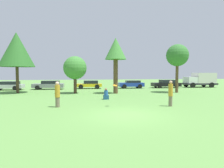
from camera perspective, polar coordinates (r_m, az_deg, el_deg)
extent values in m
plane|color=#5B8E42|center=(10.93, 3.77, -9.23)|extent=(120.00, 120.00, 0.00)
cylinder|color=#726651|center=(13.79, -16.00, -5.27)|extent=(0.29, 0.29, 0.70)
cylinder|color=#BF8C26|center=(13.69, -16.05, -2.07)|extent=(0.35, 0.35, 0.85)
sphere|color=beige|center=(13.66, -16.09, 0.18)|extent=(0.25, 0.25, 0.25)
cylinder|color=#726651|center=(14.25, 17.11, -4.95)|extent=(0.26, 0.26, 0.73)
cylinder|color=#BF8C26|center=(14.16, 17.17, -1.72)|extent=(0.31, 0.31, 0.89)
sphere|color=tan|center=(14.13, 17.20, 0.50)|extent=(0.24, 0.24, 0.24)
cylinder|color=orange|center=(13.38, 0.90, -0.44)|extent=(0.31, 0.29, 0.16)
cube|color=navy|center=(17.21, -1.81, -3.98)|extent=(0.47, 0.39, 0.39)
cylinder|color=#2659A5|center=(17.17, -1.82, -2.65)|extent=(0.36, 0.36, 0.42)
sphere|color=#8C6647|center=(17.14, -1.82, -1.62)|extent=(0.23, 0.23, 0.23)
cylinder|color=#473323|center=(25.35, -26.50, 1.11)|extent=(0.34, 0.34, 3.13)
cone|color=#286023|center=(25.50, -26.70, 9.23)|extent=(4.08, 4.08, 4.08)
cylinder|color=#473323|center=(22.63, -10.98, 0.06)|extent=(0.37, 0.37, 2.25)
sphere|color=#3D7F33|center=(22.61, -11.03, 4.79)|extent=(2.70, 2.70, 2.70)
cylinder|color=brown|center=(22.17, 1.09, 2.27)|extent=(0.52, 0.52, 3.97)
cone|color=#3D7F33|center=(22.35, 1.10, 10.58)|extent=(2.50, 2.50, 2.50)
cylinder|color=brown|center=(24.44, 18.89, 2.00)|extent=(0.34, 0.34, 3.80)
sphere|color=#33702D|center=(24.54, 19.00, 8.15)|extent=(2.66, 2.66, 2.66)
cube|color=#B2B2B7|center=(30.51, -28.81, -0.60)|extent=(4.26, 1.92, 0.51)
cube|color=black|center=(30.38, -28.28, 0.29)|extent=(2.37, 1.62, 0.43)
cylinder|color=black|center=(31.81, -30.41, -0.88)|extent=(0.64, 0.23, 0.64)
cylinder|color=black|center=(29.27, -27.05, -1.11)|extent=(0.64, 0.23, 0.64)
cylinder|color=black|center=(30.89, -25.98, -0.87)|extent=(0.64, 0.23, 0.64)
cube|color=slate|center=(29.50, -18.52, -0.46)|extent=(4.48, 1.96, 0.56)
cube|color=black|center=(29.41, -17.90, 0.51)|extent=(2.49, 1.66, 0.44)
cylinder|color=black|center=(28.96, -21.49, -1.03)|extent=(0.64, 0.21, 0.63)
cylinder|color=black|center=(30.66, -20.70, -0.79)|extent=(0.64, 0.21, 0.63)
cylinder|color=black|center=(28.42, -16.14, -1.01)|extent=(0.64, 0.21, 0.63)
cylinder|color=black|center=(30.15, -15.64, -0.77)|extent=(0.64, 0.21, 0.63)
cube|color=gold|center=(29.42, -6.93, -0.35)|extent=(3.95, 1.84, 0.46)
cube|color=black|center=(29.39, -6.37, 0.56)|extent=(2.20, 1.56, 0.48)
cylinder|color=black|center=(28.62, -9.31, -0.83)|extent=(0.70, 0.20, 0.69)
cylinder|color=black|center=(30.27, -9.21, -0.61)|extent=(0.70, 0.20, 0.69)
cylinder|color=black|center=(28.64, -4.51, -0.80)|extent=(0.70, 0.20, 0.69)
cylinder|color=black|center=(30.29, -4.67, -0.58)|extent=(0.70, 0.20, 0.69)
cube|color=#1E389E|center=(30.20, 5.70, -0.16)|extent=(4.03, 1.87, 0.58)
cube|color=black|center=(30.24, 6.25, 0.72)|extent=(2.24, 1.58, 0.35)
cylinder|color=black|center=(29.14, 3.73, -0.75)|extent=(0.68, 0.25, 0.67)
cylinder|color=black|center=(30.78, 3.12, -0.53)|extent=(0.68, 0.25, 0.67)
cylinder|color=black|center=(29.71, 8.37, -0.70)|extent=(0.68, 0.25, 0.67)
cylinder|color=black|center=(31.32, 7.53, -0.49)|extent=(0.68, 0.25, 0.67)
cube|color=black|center=(32.15, 15.85, -0.13)|extent=(4.60, 2.09, 0.56)
cube|color=black|center=(32.26, 16.41, 0.80)|extent=(2.56, 1.77, 0.48)
cylinder|color=black|center=(30.77, 14.14, -0.68)|extent=(0.62, 0.20, 0.61)
cylinder|color=black|center=(32.51, 12.92, -0.46)|extent=(0.62, 0.20, 0.61)
cylinder|color=black|center=(31.90, 18.81, -0.62)|extent=(0.62, 0.20, 0.61)
cylinder|color=black|center=(33.59, 17.40, -0.41)|extent=(0.62, 0.20, 0.61)
cube|color=#2D2D33|center=(35.44, 24.78, 0.05)|extent=(5.42, 2.43, 0.30)
cube|color=silver|center=(34.57, 22.49, 1.14)|extent=(1.80, 2.14, 1.04)
cube|color=beige|center=(35.81, 25.83, 1.66)|extent=(3.40, 2.33, 1.71)
cylinder|color=black|center=(33.56, 23.07, -0.33)|extent=(0.84, 0.26, 0.83)
cylinder|color=black|center=(35.44, 21.29, -0.12)|extent=(0.84, 0.26, 0.83)
cylinder|color=black|center=(35.36, 27.72, -0.28)|extent=(0.84, 0.26, 0.83)
cylinder|color=black|center=(37.15, 25.79, -0.08)|extent=(0.84, 0.26, 0.83)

